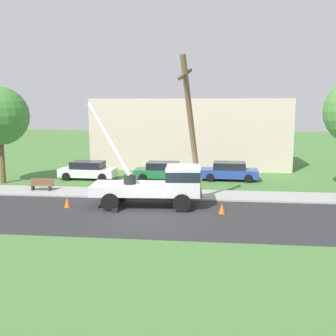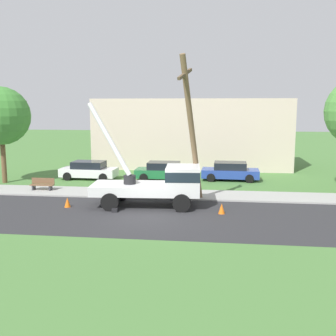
# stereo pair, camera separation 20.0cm
# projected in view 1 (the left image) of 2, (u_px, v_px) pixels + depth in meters

# --- Properties ---
(ground_plane) EXTENTS (120.00, 120.00, 0.00)m
(ground_plane) POSITION_uv_depth(u_px,v_px,m) (172.00, 176.00, 32.57)
(ground_plane) COLOR #477538
(road_asphalt) EXTENTS (80.00, 7.39, 0.01)m
(road_asphalt) POSITION_uv_depth(u_px,v_px,m) (148.00, 216.00, 20.79)
(road_asphalt) COLOR #2B2B2D
(road_asphalt) RESTS_ON ground
(sidewalk_strip) EXTENTS (80.00, 2.80, 0.10)m
(sidewalk_strip) POSITION_uv_depth(u_px,v_px,m) (161.00, 194.00, 25.78)
(sidewalk_strip) COLOR #9E9E99
(sidewalk_strip) RESTS_ON ground
(utility_truck) EXTENTS (6.90, 3.21, 5.98)m
(utility_truck) POSITION_uv_depth(u_px,v_px,m) (161.00, 182.00, 22.65)
(utility_truck) COLOR silver
(utility_truck) RESTS_ON ground
(leaning_utility_pole) EXTENTS (1.36, 3.59, 8.58)m
(leaning_utility_pole) POSITION_uv_depth(u_px,v_px,m) (192.00, 130.00, 22.65)
(leaning_utility_pole) COLOR brown
(leaning_utility_pole) RESTS_ON ground
(traffic_cone_ahead) EXTENTS (0.36, 0.36, 0.56)m
(traffic_cone_ahead) POSITION_uv_depth(u_px,v_px,m) (222.00, 208.00, 21.24)
(traffic_cone_ahead) COLOR orange
(traffic_cone_ahead) RESTS_ON ground
(traffic_cone_behind) EXTENTS (0.36, 0.36, 0.56)m
(traffic_cone_behind) POSITION_uv_depth(u_px,v_px,m) (67.00, 203.00, 22.54)
(traffic_cone_behind) COLOR orange
(traffic_cone_behind) RESTS_ON ground
(parked_sedan_white) EXTENTS (4.46, 2.12, 1.42)m
(parked_sedan_white) POSITION_uv_depth(u_px,v_px,m) (88.00, 170.00, 31.20)
(parked_sedan_white) COLOR silver
(parked_sedan_white) RESTS_ON ground
(parked_sedan_green) EXTENTS (4.41, 2.03, 1.42)m
(parked_sedan_green) POSITION_uv_depth(u_px,v_px,m) (163.00, 171.00, 30.80)
(parked_sedan_green) COLOR #1E6638
(parked_sedan_green) RESTS_ON ground
(parked_sedan_blue) EXTENTS (4.46, 2.12, 1.42)m
(parked_sedan_blue) POSITION_uv_depth(u_px,v_px,m) (229.00, 171.00, 30.77)
(parked_sedan_blue) COLOR #263F99
(parked_sedan_blue) RESTS_ON ground
(park_bench) EXTENTS (1.60, 0.45, 0.90)m
(park_bench) POSITION_uv_depth(u_px,v_px,m) (42.00, 185.00, 26.69)
(park_bench) COLOR brown
(park_bench) RESTS_ON ground
(lowrise_building_backdrop) EXTENTS (18.00, 6.00, 6.40)m
(lowrise_building_backdrop) POSITION_uv_depth(u_px,v_px,m) (191.00, 133.00, 37.45)
(lowrise_building_backdrop) COLOR beige
(lowrise_building_backdrop) RESTS_ON ground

